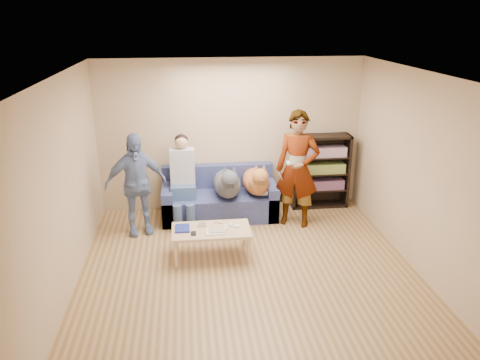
{
  "coord_description": "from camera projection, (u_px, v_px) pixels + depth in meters",
  "views": [
    {
      "loc": [
        -0.76,
        -5.25,
        3.28
      ],
      "look_at": [
        0.0,
        1.2,
        0.95
      ],
      "focal_mm": 35.0,
      "sensor_mm": 36.0,
      "label": 1
    }
  ],
  "objects": [
    {
      "name": "pen_orange",
      "position": [
        210.0,
        234.0,
        6.39
      ],
      "size": [
        0.13,
        0.06,
        0.01
      ],
      "primitive_type": "cylinder",
      "rotation": [
        0.0,
        1.57,
        0.35
      ],
      "color": "#C5711B",
      "rests_on": "coffee_table"
    },
    {
      "name": "ground",
      "position": [
        251.0,
        279.0,
        6.1
      ],
      "size": [
        5.0,
        5.0,
        0.0
      ],
      "primitive_type": "plane",
      "color": "olive",
      "rests_on": "ground"
    },
    {
      "name": "pen_black",
      "position": [
        219.0,
        223.0,
        6.72
      ],
      "size": [
        0.13,
        0.08,
        0.01
      ],
      "primitive_type": "cylinder",
      "rotation": [
        0.0,
        1.57,
        -0.52
      ],
      "color": "black",
      "rests_on": "coffee_table"
    },
    {
      "name": "headphone_cup_b",
      "position": [
        225.0,
        226.0,
        6.62
      ],
      "size": [
        0.07,
        0.07,
        0.02
      ],
      "primitive_type": "cylinder",
      "color": "silver",
      "rests_on": "coffee_table"
    },
    {
      "name": "bookshelf",
      "position": [
        320.0,
        169.0,
        8.22
      ],
      "size": [
        1.0,
        0.34,
        1.3
      ],
      "color": "black",
      "rests_on": "ground"
    },
    {
      "name": "camera_silver",
      "position": [
        202.0,
        224.0,
        6.63
      ],
      "size": [
        0.11,
        0.06,
        0.05
      ],
      "primitive_type": "cube",
      "color": "#ACABB0",
      "rests_on": "coffee_table"
    },
    {
      "name": "dog_gray",
      "position": [
        227.0,
        183.0,
        7.62
      ],
      "size": [
        0.45,
        1.27,
        0.65
      ],
      "color": "#494A53",
      "rests_on": "sofa"
    },
    {
      "name": "headphone_cup_a",
      "position": [
        226.0,
        228.0,
        6.54
      ],
      "size": [
        0.07,
        0.07,
        0.02
      ],
      "primitive_type": "cylinder",
      "color": "silver",
      "rests_on": "coffee_table"
    },
    {
      "name": "wall_back",
      "position": [
        231.0,
        135.0,
        7.99
      ],
      "size": [
        4.5,
        0.0,
        4.5
      ],
      "primitive_type": "plane",
      "rotation": [
        1.57,
        0.0,
        0.0
      ],
      "color": "tan",
      "rests_on": "ground"
    },
    {
      "name": "notebook_blue",
      "position": [
        182.0,
        228.0,
        6.54
      ],
      "size": [
        0.2,
        0.26,
        0.03
      ],
      "primitive_type": "cube",
      "color": "navy",
      "rests_on": "coffee_table"
    },
    {
      "name": "dog_tan",
      "position": [
        257.0,
        181.0,
        7.74
      ],
      "size": [
        0.43,
        1.18,
        0.63
      ],
      "color": "#A66132",
      "rests_on": "sofa"
    },
    {
      "name": "wall_right",
      "position": [
        428.0,
        179.0,
        5.91
      ],
      "size": [
        0.0,
        5.0,
        5.0
      ],
      "primitive_type": "plane",
      "rotation": [
        1.57,
        0.0,
        -1.57
      ],
      "color": "tan",
      "rests_on": "ground"
    },
    {
      "name": "person_standing_right",
      "position": [
        297.0,
        169.0,
        7.4
      ],
      "size": [
        0.81,
        0.68,
        1.88
      ],
      "primitive_type": "imported",
      "rotation": [
        0.0,
        0.0,
        -0.4
      ],
      "color": "gray",
      "rests_on": "ground"
    },
    {
      "name": "controller_a",
      "position": [
        230.0,
        224.0,
        6.66
      ],
      "size": [
        0.04,
        0.13,
        0.03
      ],
      "primitive_type": "cube",
      "color": "silver",
      "rests_on": "coffee_table"
    },
    {
      "name": "wall_front",
      "position": [
        301.0,
        308.0,
        3.32
      ],
      "size": [
        4.5,
        0.0,
        4.5
      ],
      "primitive_type": "plane",
      "rotation": [
        -1.57,
        0.0,
        0.0
      ],
      "color": "tan",
      "rests_on": "ground"
    },
    {
      "name": "sofa",
      "position": [
        219.0,
        200.0,
        7.93
      ],
      "size": [
        1.9,
        0.85,
        0.82
      ],
      "color": "#515B93",
      "rests_on": "ground"
    },
    {
      "name": "papers",
      "position": [
        215.0,
        232.0,
        6.45
      ],
      "size": [
        0.26,
        0.2,
        0.02
      ],
      "primitive_type": "cube",
      "color": "silver",
      "rests_on": "coffee_table"
    },
    {
      "name": "wall_left",
      "position": [
        59.0,
        194.0,
        5.41
      ],
      "size": [
        0.0,
        5.0,
        5.0
      ],
      "primitive_type": "plane",
      "rotation": [
        1.57,
        0.0,
        1.57
      ],
      "color": "tan",
      "rests_on": "ground"
    },
    {
      "name": "magazine",
      "position": [
        217.0,
        230.0,
        6.47
      ],
      "size": [
        0.22,
        0.17,
        0.01
      ],
      "primitive_type": "cube",
      "color": "#AEA38B",
      "rests_on": "coffee_table"
    },
    {
      "name": "person_standing_left",
      "position": [
        136.0,
        184.0,
        7.14
      ],
      "size": [
        1.01,
        0.62,
        1.61
      ],
      "primitive_type": "imported",
      "rotation": [
        0.0,
        0.0,
        0.25
      ],
      "color": "#7487BA",
      "rests_on": "ground"
    },
    {
      "name": "blanket",
      "position": [
        264.0,
        190.0,
        7.75
      ],
      "size": [
        0.44,
        0.37,
        0.15
      ],
      "primitive_type": "ellipsoid",
      "color": "#A1A1A6",
      "rests_on": "sofa"
    },
    {
      "name": "wallet",
      "position": [
        193.0,
        233.0,
        6.4
      ],
      "size": [
        0.07,
        0.12,
        0.02
      ],
      "primitive_type": "cube",
      "color": "black",
      "rests_on": "coffee_table"
    },
    {
      "name": "held_controller",
      "position": [
        288.0,
        163.0,
        7.13
      ],
      "size": [
        0.05,
        0.13,
        0.03
      ],
      "primitive_type": "cube",
      "rotation": [
        0.0,
        0.0,
        -0.05
      ],
      "color": "white",
      "rests_on": "person_standing_right"
    },
    {
      "name": "ceiling",
      "position": [
        253.0,
        77.0,
        5.22
      ],
      "size": [
        5.0,
        5.0,
        0.0
      ],
      "primitive_type": "plane",
      "rotation": [
        3.14,
        0.0,
        0.0
      ],
      "color": "white",
      "rests_on": "ground"
    },
    {
      "name": "coffee_table",
      "position": [
        211.0,
        232.0,
        6.56
      ],
      "size": [
        1.1,
        0.6,
        0.42
      ],
      "color": "#D5B483",
      "rests_on": "ground"
    },
    {
      "name": "person_seated",
      "position": [
        183.0,
        176.0,
        7.58
      ],
      "size": [
        0.4,
        0.73,
        1.47
      ],
      "color": "#3D5788",
      "rests_on": "sofa"
    },
    {
      "name": "controller_b",
      "position": [
        237.0,
        226.0,
        6.6
      ],
      "size": [
        0.09,
        0.06,
        0.03
      ],
      "primitive_type": "cube",
      "color": "white",
      "rests_on": "coffee_table"
    }
  ]
}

